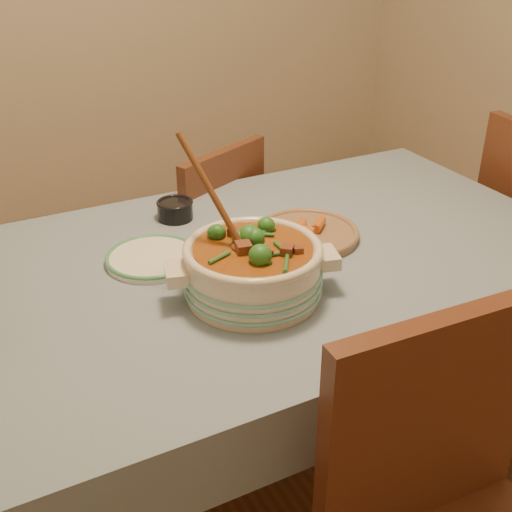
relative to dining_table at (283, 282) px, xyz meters
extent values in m
plane|color=#4E2C16|center=(0.00, 0.00, -0.66)|extent=(4.50, 4.50, 0.00)
cube|color=#5A311D|center=(0.00, 0.00, 0.06)|extent=(1.60, 1.00, 0.05)
cube|color=gray|center=(0.00, 0.00, 0.09)|extent=(1.68, 1.08, 0.01)
cylinder|color=#5A311D|center=(-0.73, 0.43, -0.31)|extent=(0.07, 0.07, 0.70)
cylinder|color=#5A311D|center=(0.73, 0.43, -0.31)|extent=(0.07, 0.07, 0.70)
cylinder|color=beige|center=(-0.17, -0.15, 0.15)|extent=(0.39, 0.39, 0.13)
torus|color=beige|center=(-0.17, -0.15, 0.22)|extent=(0.33, 0.33, 0.02)
cube|color=beige|center=(0.00, -0.20, 0.17)|extent=(0.07, 0.10, 0.03)
cube|color=beige|center=(-0.35, -0.11, 0.17)|extent=(0.07, 0.10, 0.03)
cylinder|color=brown|center=(-0.17, -0.15, 0.21)|extent=(0.28, 0.28, 0.02)
cylinder|color=silver|center=(-0.33, 0.12, 0.10)|extent=(0.29, 0.29, 0.02)
torus|color=#41905F|center=(-0.33, 0.12, 0.11)|extent=(0.25, 0.25, 0.01)
cylinder|color=black|center=(-0.18, 0.34, 0.12)|extent=(0.13, 0.13, 0.05)
torus|color=black|center=(-0.18, 0.34, 0.14)|extent=(0.11, 0.11, 0.01)
cylinder|color=black|center=(-0.18, 0.34, 0.13)|extent=(0.09, 0.09, 0.01)
cylinder|color=#87684B|center=(0.10, 0.05, 0.10)|extent=(0.34, 0.34, 0.02)
torus|color=#87684B|center=(0.10, 0.05, 0.11)|extent=(0.30, 0.30, 0.02)
cube|color=#542B19|center=(-0.01, 0.71, -0.23)|extent=(0.54, 0.54, 0.04)
cube|color=#542B19|center=(0.07, 0.54, -0.01)|extent=(0.39, 0.20, 0.44)
cylinder|color=#542B19|center=(0.08, 0.94, -0.45)|extent=(0.04, 0.04, 0.44)
cylinder|color=#542B19|center=(-0.24, 0.79, -0.45)|extent=(0.04, 0.04, 0.44)
cylinder|color=#542B19|center=(0.22, 0.62, -0.45)|extent=(0.04, 0.04, 0.44)
cylinder|color=#542B19|center=(-0.10, 0.47, -0.45)|extent=(0.04, 0.04, 0.44)
cube|color=#542B19|center=(-0.07, -0.68, 0.07)|extent=(0.46, 0.06, 0.49)
cylinder|color=#542B19|center=(0.99, 0.22, -0.43)|extent=(0.04, 0.04, 0.48)
camera|label=1|loc=(-0.77, -1.33, 0.92)|focal=45.00mm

